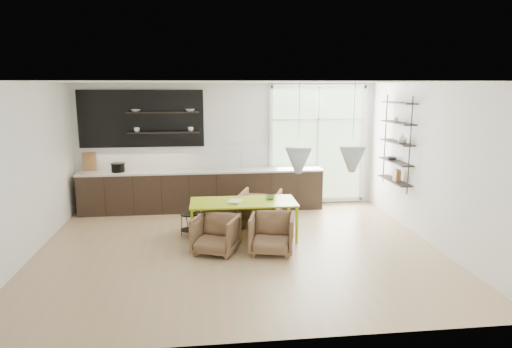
% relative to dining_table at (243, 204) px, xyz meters
% --- Properties ---
extents(room, '(7.02, 6.01, 2.91)m').
position_rel_dining_table_xyz_m(room, '(0.44, 0.54, 0.79)').
color(room, tan).
rests_on(room, ground).
extents(kitchen_run, '(5.54, 0.69, 2.75)m').
position_rel_dining_table_xyz_m(kitchen_run, '(-0.84, 2.13, -0.07)').
color(kitchen_run, black).
rests_on(kitchen_run, ground).
extents(right_shelving, '(0.26, 1.22, 1.90)m').
position_rel_dining_table_xyz_m(right_shelving, '(3.22, 0.62, 0.98)').
color(right_shelving, black).
rests_on(right_shelving, ground).
extents(dining_table, '(1.98, 0.91, 0.72)m').
position_rel_dining_table_xyz_m(dining_table, '(0.00, 0.00, 0.00)').
color(dining_table, '#99B20A').
rests_on(dining_table, ground).
extents(armchair_back_left, '(0.75, 0.76, 0.61)m').
position_rel_dining_table_xyz_m(armchair_back_left, '(-0.44, 0.63, -0.37)').
color(armchair_back_left, brown).
rests_on(armchair_back_left, ground).
extents(armchair_back_right, '(1.00, 1.01, 0.73)m').
position_rel_dining_table_xyz_m(armchair_back_right, '(0.43, 0.78, -0.30)').
color(armchair_back_right, brown).
rests_on(armchair_back_right, ground).
extents(armchair_front_left, '(0.92, 0.93, 0.66)m').
position_rel_dining_table_xyz_m(armchair_front_left, '(-0.54, -0.70, -0.34)').
color(armchair_front_left, brown).
rests_on(armchair_front_left, ground).
extents(armchair_front_right, '(0.88, 0.90, 0.68)m').
position_rel_dining_table_xyz_m(armchair_front_right, '(0.42, -0.81, -0.33)').
color(armchair_front_right, brown).
rests_on(armchair_front_right, ground).
extents(wire_stool, '(0.34, 0.34, 0.43)m').
position_rel_dining_table_xyz_m(wire_stool, '(-1.01, 0.26, -0.39)').
color(wire_stool, black).
rests_on(wire_stool, ground).
extents(table_book, '(0.32, 0.37, 0.03)m').
position_rel_dining_table_xyz_m(table_book, '(-0.27, 0.00, 0.06)').
color(table_book, white).
rests_on(table_book, dining_table).
extents(table_bowl, '(0.19, 0.19, 0.06)m').
position_rel_dining_table_xyz_m(table_bowl, '(0.53, 0.12, 0.08)').
color(table_bowl, '#5D8B57').
rests_on(table_bowl, dining_table).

